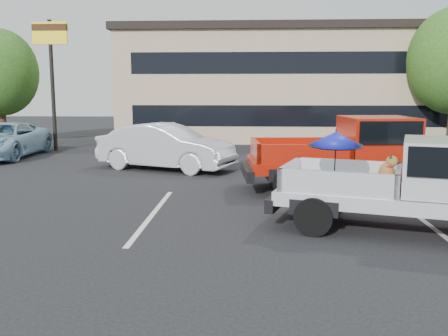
{
  "coord_description": "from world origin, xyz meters",
  "views": [
    {
      "loc": [
        -0.77,
        -9.0,
        2.8
      ],
      "look_at": [
        -1.29,
        0.64,
        1.3
      ],
      "focal_mm": 40.0,
      "sensor_mm": 36.0,
      "label": 1
    }
  ],
  "objects": [
    {
      "name": "red_pickup",
      "position": [
        2.59,
        5.16,
        1.13
      ],
      "size": [
        6.46,
        2.75,
        2.08
      ],
      "rotation": [
        0.0,
        0.0,
        0.09
      ],
      "color": "black",
      "rests_on": "ground"
    },
    {
      "name": "motel_building",
      "position": [
        2.0,
        20.99,
        3.21
      ],
      "size": [
        20.4,
        8.4,
        6.3
      ],
      "color": "tan",
      "rests_on": "ground"
    },
    {
      "name": "tree_back",
      "position": [
        6.0,
        24.0,
        4.41
      ],
      "size": [
        4.68,
        4.68,
        7.11
      ],
      "color": "#332114",
      "rests_on": "ground"
    },
    {
      "name": "stripe_left",
      "position": [
        -3.0,
        2.0,
        0.0
      ],
      "size": [
        0.12,
        5.0,
        0.01
      ],
      "primitive_type": "cube",
      "color": "silver",
      "rests_on": "ground"
    },
    {
      "name": "ground",
      "position": [
        0.0,
        0.0,
        0.0
      ],
      "size": [
        90.0,
        90.0,
        0.0
      ],
      "primitive_type": "plane",
      "color": "black",
      "rests_on": "ground"
    },
    {
      "name": "silver_sedan",
      "position": [
        -3.8,
        8.54,
        0.82
      ],
      "size": [
        5.25,
        3.4,
        1.63
      ],
      "primitive_type": "imported",
      "rotation": [
        0.0,
        0.0,
        1.2
      ],
      "color": "silver",
      "rests_on": "ground"
    },
    {
      "name": "blue_suv",
      "position": [
        -11.15,
        11.31,
        0.74
      ],
      "size": [
        2.63,
        5.39,
        1.47
      ],
      "primitive_type": "imported",
      "rotation": [
        0.0,
        0.0,
        0.04
      ],
      "color": "#84AEC5",
      "rests_on": "ground"
    },
    {
      "name": "silver_pickup",
      "position": [
        2.8,
        0.75,
        1.05
      ],
      "size": [
        6.02,
        3.56,
        2.06
      ],
      "rotation": [
        0.0,
        0.0,
        -0.3
      ],
      "color": "black",
      "rests_on": "ground"
    },
    {
      "name": "tree_left",
      "position": [
        -14.0,
        17.0,
        3.73
      ],
      "size": [
        3.96,
        3.96,
        6.02
      ],
      "color": "#332114",
      "rests_on": "ground"
    },
    {
      "name": "motel_sign",
      "position": [
        -10.0,
        14.0,
        4.65
      ],
      "size": [
        1.6,
        0.22,
        6.0
      ],
      "color": "black",
      "rests_on": "ground"
    },
    {
      "name": "stripe_right",
      "position": [
        3.0,
        2.0,
        0.0
      ],
      "size": [
        0.12,
        5.0,
        0.01
      ],
      "primitive_type": "cube",
      "color": "silver",
      "rests_on": "ground"
    }
  ]
}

